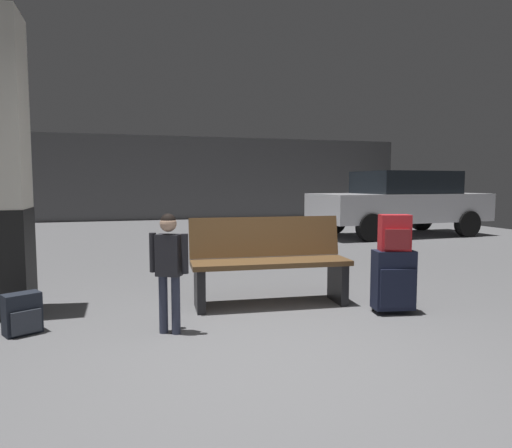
{
  "coord_description": "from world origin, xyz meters",
  "views": [
    {
      "loc": [
        -1.01,
        -2.93,
        1.24
      ],
      "look_at": [
        0.23,
        1.3,
        0.85
      ],
      "focal_mm": 32.5,
      "sensor_mm": 36.0,
      "label": 1
    }
  ],
  "objects_px": {
    "suitcase": "(394,280)",
    "child": "(169,260)",
    "backpack_bright": "(395,233)",
    "parked_car_side": "(400,201)",
    "bench": "(269,261)",
    "backpack_dark_floor": "(22,314)"
  },
  "relations": [
    {
      "from": "backpack_bright",
      "to": "child",
      "type": "relative_size",
      "value": 0.34
    },
    {
      "from": "bench",
      "to": "backpack_bright",
      "type": "height_order",
      "value": "backpack_bright"
    },
    {
      "from": "bench",
      "to": "child",
      "type": "height_order",
      "value": "child"
    },
    {
      "from": "bench",
      "to": "parked_car_side",
      "type": "distance_m",
      "value": 7.06
    },
    {
      "from": "backpack_bright",
      "to": "backpack_dark_floor",
      "type": "relative_size",
      "value": 1.0
    },
    {
      "from": "suitcase",
      "to": "backpack_bright",
      "type": "bearing_deg",
      "value": -164.08
    },
    {
      "from": "bench",
      "to": "suitcase",
      "type": "xyz_separation_m",
      "value": [
        1.03,
        -0.67,
        -0.12
      ]
    },
    {
      "from": "bench",
      "to": "suitcase",
      "type": "distance_m",
      "value": 1.23
    },
    {
      "from": "backpack_bright",
      "to": "parked_car_side",
      "type": "bearing_deg",
      "value": 55.99
    },
    {
      "from": "bench",
      "to": "child",
      "type": "bearing_deg",
      "value": -148.4
    },
    {
      "from": "backpack_bright",
      "to": "parked_car_side",
      "type": "xyz_separation_m",
      "value": [
        3.87,
        5.74,
        0.03
      ]
    },
    {
      "from": "suitcase",
      "to": "parked_car_side",
      "type": "height_order",
      "value": "parked_car_side"
    },
    {
      "from": "suitcase",
      "to": "backpack_dark_floor",
      "type": "relative_size",
      "value": 1.78
    },
    {
      "from": "backpack_bright",
      "to": "parked_car_side",
      "type": "distance_m",
      "value": 6.92
    },
    {
      "from": "suitcase",
      "to": "backpack_bright",
      "type": "relative_size",
      "value": 1.78
    },
    {
      "from": "child",
      "to": "parked_car_side",
      "type": "distance_m",
      "value": 8.29
    },
    {
      "from": "bench",
      "to": "suitcase",
      "type": "height_order",
      "value": "bench"
    },
    {
      "from": "bench",
      "to": "child",
      "type": "distance_m",
      "value": 1.28
    },
    {
      "from": "bench",
      "to": "parked_car_side",
      "type": "height_order",
      "value": "parked_car_side"
    },
    {
      "from": "suitcase",
      "to": "child",
      "type": "relative_size",
      "value": 0.61
    },
    {
      "from": "suitcase",
      "to": "child",
      "type": "height_order",
      "value": "child"
    },
    {
      "from": "bench",
      "to": "backpack_dark_floor",
      "type": "xyz_separation_m",
      "value": [
        -2.24,
        -0.34,
        -0.28
      ]
    }
  ]
}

